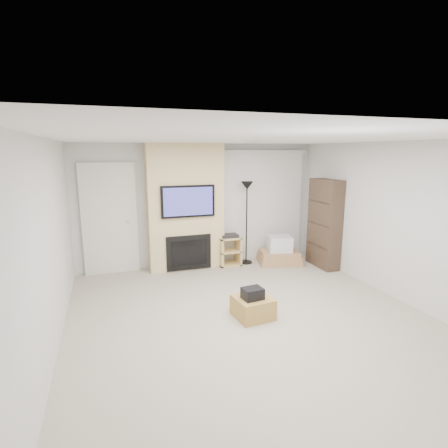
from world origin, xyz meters
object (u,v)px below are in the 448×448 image
object	(u,v)px
ottoman	(253,307)
bookshelf	(324,224)
av_stand	(229,249)
floor_lamp	(247,199)
box_stack	(279,253)

from	to	relation	value
ottoman	bookshelf	distance (m)	2.92
ottoman	bookshelf	xyz separation A→B (m)	(2.29, 1.65, 0.75)
av_stand	floor_lamp	bearing A→B (deg)	-0.62
floor_lamp	av_stand	distance (m)	1.09
box_stack	bookshelf	xyz separation A→B (m)	(0.75, -0.48, 0.68)
ottoman	floor_lamp	world-z (taller)	floor_lamp
av_stand	box_stack	world-z (taller)	av_stand
ottoman	box_stack	size ratio (longest dim) A/B	0.50
floor_lamp	box_stack	xyz separation A→B (m)	(0.67, -0.22, -1.15)
av_stand	bookshelf	bearing A→B (deg)	-21.24
box_stack	bookshelf	world-z (taller)	bookshelf
floor_lamp	box_stack	world-z (taller)	floor_lamp
ottoman	av_stand	xyz separation A→B (m)	(0.48, 2.36, 0.20)
box_stack	floor_lamp	bearing A→B (deg)	161.72
ottoman	box_stack	xyz separation A→B (m)	(1.54, 2.13, 0.07)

